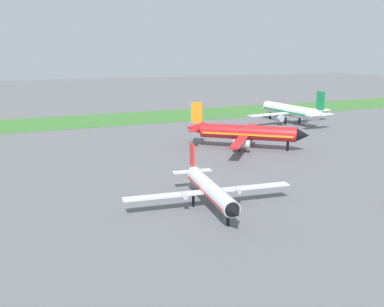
{
  "coord_description": "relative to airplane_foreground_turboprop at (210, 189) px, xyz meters",
  "views": [
    {
      "loc": [
        -30.36,
        -67.19,
        23.21
      ],
      "look_at": [
        2.12,
        8.96,
        3.0
      ],
      "focal_mm": 39.53,
      "sensor_mm": 36.0,
      "label": 1
    }
  ],
  "objects": [
    {
      "name": "airplane_foreground_turboprop",
      "position": [
        0.0,
        0.0,
        0.0
      ],
      "size": [
        26.38,
        22.63,
        7.91
      ],
      "rotation": [
        0.0,
        0.0,
        4.6
      ],
      "color": "silver",
      "rests_on": "ground_plane"
    },
    {
      "name": "airplane_midfield_jet",
      "position": [
        24.98,
        32.49,
        1.02
      ],
      "size": [
        25.81,
        25.33,
        10.86
      ],
      "rotation": [
        0.0,
        0.0,
        5.61
      ],
      "color": "red",
      "rests_on": "ground_plane"
    },
    {
      "name": "grass_taxiway_strip",
      "position": [
        4.04,
        89.24,
        -2.85
      ],
      "size": [
        360.0,
        28.0,
        0.08
      ],
      "primitive_type": "cube",
      "color": "#3D7533",
      "rests_on": "ground_plane"
    },
    {
      "name": "ground_plane",
      "position": [
        4.04,
        12.32,
        -2.89
      ],
      "size": [
        600.0,
        600.0,
        0.0
      ],
      "primitive_type": "plane",
      "color": "slate"
    },
    {
      "name": "airplane_parked_jet_far",
      "position": [
        56.85,
        58.05,
        1.24
      ],
      "size": [
        32.49,
        31.89,
        11.48
      ],
      "rotation": [
        0.0,
        0.0,
        1.64
      ],
      "color": "white",
      "rests_on": "ground_plane"
    }
  ]
}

